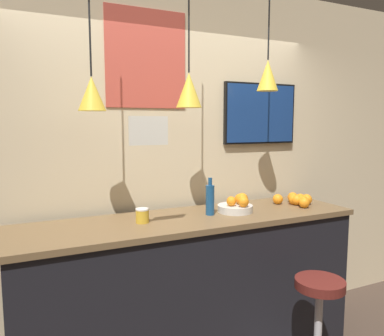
# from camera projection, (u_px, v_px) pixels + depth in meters

# --- Properties ---
(back_wall) EXTENTS (8.00, 0.06, 2.90)m
(back_wall) POSITION_uv_depth(u_px,v_px,m) (169.00, 164.00, 3.00)
(back_wall) COLOR beige
(back_wall) RESTS_ON ground_plane
(service_counter) EXTENTS (2.45, 0.65, 1.12)m
(service_counter) POSITION_uv_depth(u_px,v_px,m) (192.00, 292.00, 2.72)
(service_counter) COLOR black
(service_counter) RESTS_ON ground_plane
(bar_stool) EXTENTS (0.40, 0.40, 0.78)m
(bar_stool) POSITION_uv_depth(u_px,v_px,m) (318.00, 322.00, 2.44)
(bar_stool) COLOR #B7B7BC
(bar_stool) RESTS_ON ground_plane
(fruit_bowl) EXTENTS (0.26, 0.26, 0.14)m
(fruit_bowl) POSITION_uv_depth(u_px,v_px,m) (237.00, 205.00, 2.80)
(fruit_bowl) COLOR beige
(fruit_bowl) RESTS_ON service_counter
(orange_pile) EXTENTS (0.28, 0.29, 0.09)m
(orange_pile) POSITION_uv_depth(u_px,v_px,m) (299.00, 200.00, 3.04)
(orange_pile) COLOR orange
(orange_pile) RESTS_ON service_counter
(juice_bottle) EXTENTS (0.06, 0.06, 0.27)m
(juice_bottle) POSITION_uv_depth(u_px,v_px,m) (210.00, 199.00, 2.70)
(juice_bottle) COLOR navy
(juice_bottle) RESTS_ON service_counter
(spread_jar) EXTENTS (0.09, 0.09, 0.10)m
(spread_jar) POSITION_uv_depth(u_px,v_px,m) (142.00, 216.00, 2.49)
(spread_jar) COLOR gold
(spread_jar) RESTS_ON service_counter
(pendant_lamp_left) EXTENTS (0.17, 0.17, 0.95)m
(pendant_lamp_left) POSITION_uv_depth(u_px,v_px,m) (92.00, 93.00, 2.31)
(pendant_lamp_left) COLOR black
(pendant_lamp_middle) EXTENTS (0.18, 0.18, 0.92)m
(pendant_lamp_middle) POSITION_uv_depth(u_px,v_px,m) (189.00, 90.00, 2.59)
(pendant_lamp_middle) COLOR black
(pendant_lamp_right) EXTENTS (0.16, 0.16, 0.78)m
(pendant_lamp_right) POSITION_uv_depth(u_px,v_px,m) (268.00, 75.00, 2.85)
(pendant_lamp_right) COLOR black
(mounted_tv) EXTENTS (0.71, 0.04, 0.52)m
(mounted_tv) POSITION_uv_depth(u_px,v_px,m) (260.00, 114.00, 3.26)
(mounted_tv) COLOR black
(hanging_menu_board) EXTENTS (0.24, 0.01, 0.17)m
(hanging_menu_board) POSITION_uv_depth(u_px,v_px,m) (149.00, 131.00, 2.19)
(hanging_menu_board) COLOR silver
(wall_poster) EXTENTS (0.63, 0.01, 0.73)m
(wall_poster) POSITION_uv_depth(u_px,v_px,m) (147.00, 59.00, 2.79)
(wall_poster) COLOR #C64C3D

